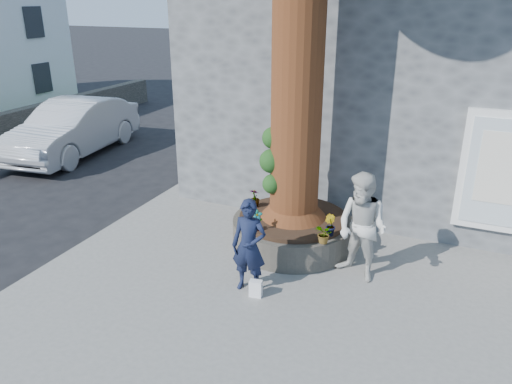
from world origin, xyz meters
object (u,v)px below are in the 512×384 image
at_px(man, 249,246).
at_px(car_silver, 74,128).
at_px(planter, 293,230).
at_px(woman, 362,227).

xyz_separation_m(man, car_silver, (-8.15, 5.00, -0.08)).
xyz_separation_m(planter, man, (-0.12, -1.77, 0.49)).
xyz_separation_m(planter, car_silver, (-8.27, 3.23, 0.41)).
height_order(man, car_silver, man).
relative_size(planter, car_silver, 0.46).
height_order(woman, car_silver, woman).
height_order(planter, man, man).
bearing_deg(man, car_silver, 144.95).
bearing_deg(woman, planter, 177.74).
xyz_separation_m(planter, woman, (1.43, -0.68, 0.64)).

